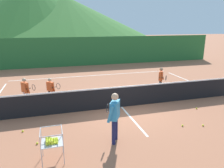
% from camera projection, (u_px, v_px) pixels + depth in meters
% --- Properties ---
extents(ground_plane, '(120.00, 120.00, 0.00)m').
position_uv_depth(ground_plane, '(121.00, 107.00, 9.64)').
color(ground_plane, '#A86647').
extents(line_baseline_far, '(11.49, 0.08, 0.01)m').
position_uv_depth(line_baseline_far, '(94.00, 75.00, 15.52)').
color(line_baseline_far, white).
rests_on(line_baseline_far, ground).
extents(line_service_center, '(0.08, 5.53, 0.01)m').
position_uv_depth(line_service_center, '(121.00, 107.00, 9.64)').
color(line_service_center, white).
rests_on(line_service_center, ground).
extents(tennis_net, '(11.55, 0.08, 1.05)m').
position_uv_depth(tennis_net, '(122.00, 96.00, 9.50)').
color(tennis_net, '#333338').
rests_on(tennis_net, ground).
extents(instructor, '(0.53, 0.82, 1.62)m').
position_uv_depth(instructor, '(115.00, 113.00, 6.55)').
color(instructor, '#191E4C').
rests_on(instructor, ground).
extents(student_0, '(0.64, 0.52, 1.30)m').
position_uv_depth(student_0, '(25.00, 89.00, 9.62)').
color(student_0, silver).
rests_on(student_0, ground).
extents(student_1, '(0.64, 0.48, 1.22)m').
position_uv_depth(student_1, '(51.00, 88.00, 9.94)').
color(student_1, black).
rests_on(student_1, ground).
extents(student_2, '(0.47, 0.72, 1.36)m').
position_uv_depth(student_2, '(161.00, 77.00, 11.57)').
color(student_2, black).
rests_on(student_2, ground).
extents(ball_cart, '(0.58, 0.58, 0.90)m').
position_uv_depth(ball_cart, '(51.00, 141.00, 5.71)').
color(ball_cart, '#B7B7BC').
rests_on(ball_cart, ground).
extents(tennis_ball_3, '(0.07, 0.07, 0.07)m').
position_uv_depth(tennis_ball_3, '(23.00, 131.00, 7.39)').
color(tennis_ball_3, yellow).
rests_on(tennis_ball_3, ground).
extents(tennis_ball_4, '(0.07, 0.07, 0.07)m').
position_uv_depth(tennis_ball_4, '(183.00, 125.00, 7.80)').
color(tennis_ball_4, yellow).
rests_on(tennis_ball_4, ground).
extents(tennis_ball_6, '(0.07, 0.07, 0.07)m').
position_uv_depth(tennis_ball_6, '(203.00, 125.00, 7.81)').
color(tennis_ball_6, yellow).
rests_on(tennis_ball_6, ground).
extents(tennis_ball_9, '(0.07, 0.07, 0.07)m').
position_uv_depth(tennis_ball_9, '(197.00, 108.00, 9.39)').
color(tennis_ball_9, yellow).
rests_on(tennis_ball_9, ground).
extents(tennis_ball_10, '(0.07, 0.07, 0.07)m').
position_uv_depth(tennis_ball_10, '(37.00, 143.00, 6.64)').
color(tennis_ball_10, yellow).
rests_on(tennis_ball_10, ground).
extents(windscreen_fence, '(25.27, 0.08, 2.54)m').
position_uv_depth(windscreen_fence, '(84.00, 51.00, 18.91)').
color(windscreen_fence, '#286B33').
rests_on(windscreen_fence, ground).
extents(hill_0, '(45.92, 45.92, 15.22)m').
position_uv_depth(hill_0, '(33.00, 9.00, 59.89)').
color(hill_0, '#2D6628').
rests_on(hill_0, ground).
extents(hill_1, '(47.11, 47.11, 10.99)m').
position_uv_depth(hill_1, '(67.00, 17.00, 59.69)').
color(hill_1, '#38702D').
rests_on(hill_1, ground).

